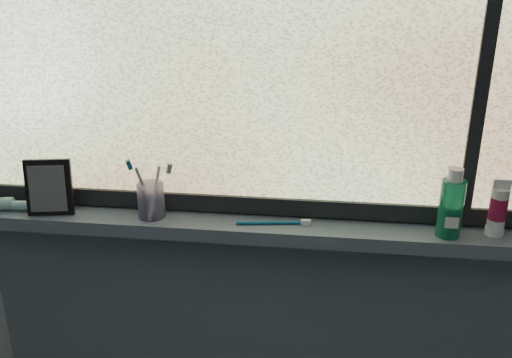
{
  "coord_description": "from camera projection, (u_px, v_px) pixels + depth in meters",
  "views": [
    {
      "loc": [
        0.21,
        -0.19,
        1.72
      ],
      "look_at": [
        0.06,
        1.05,
        1.22
      ],
      "focal_mm": 40.0,
      "sensor_mm": 36.0,
      "label": 1
    }
  ],
  "objects": [
    {
      "name": "vanity_mirror",
      "position": [
        49.0,
        187.0,
        1.61
      ],
      "size": [
        0.14,
        0.09,
        0.16
      ],
      "primitive_type": "cube",
      "rotation": [
        0.0,
        0.0,
        0.19
      ],
      "color": "black",
      "rests_on": "windowsill"
    },
    {
      "name": "mouthwash_bottle",
      "position": [
        452.0,
        203.0,
        1.48
      ],
      "size": [
        0.06,
        0.06,
        0.16
      ],
      "primitive_type": "cylinder",
      "rotation": [
        0.0,
        0.0,
        0.02
      ],
      "color": "#1B8E63",
      "rests_on": "windowsill"
    },
    {
      "name": "windowsill",
      "position": [
        243.0,
        227.0,
        1.61
      ],
      "size": [
        1.62,
        0.14,
        0.04
      ],
      "primitive_type": "cube",
      "color": "#4E5A68",
      "rests_on": "wall_back"
    },
    {
      "name": "toothbrush_lying",
      "position": [
        269.0,
        222.0,
        1.57
      ],
      "size": [
        0.22,
        0.05,
        0.01
      ],
      "primitive_type": null,
      "rotation": [
        0.0,
        0.0,
        0.14
      ],
      "color": "#0C5674",
      "rests_on": "windowsill"
    },
    {
      "name": "cream_tube",
      "position": [
        499.0,
        206.0,
        1.49
      ],
      "size": [
        0.06,
        0.06,
        0.11
      ],
      "primitive_type": "cylinder",
      "rotation": [
        0.0,
        0.0,
        -0.32
      ],
      "color": "silver",
      "rests_on": "windowsill"
    },
    {
      "name": "toothpaste_tube",
      "position": [
        9.0,
        204.0,
        1.65
      ],
      "size": [
        0.22,
        0.08,
        0.04
      ],
      "primitive_type": null,
      "rotation": [
        0.0,
        0.0,
        0.19
      ],
      "color": "silver",
      "rests_on": "windowsill"
    },
    {
      "name": "toothbrush_cup",
      "position": [
        151.0,
        200.0,
        1.6
      ],
      "size": [
        0.1,
        0.1,
        0.1
      ],
      "primitive_type": "cylinder",
      "rotation": [
        0.0,
        0.0,
        0.37
      ],
      "color": "#AFA4D9",
      "rests_on": "windowsill"
    },
    {
      "name": "wall_back",
      "position": [
        247.0,
        134.0,
        1.58
      ],
      "size": [
        3.0,
        0.01,
        2.5
      ],
      "primitive_type": "cube",
      "color": "#9EA3A8",
      "rests_on": "ground"
    },
    {
      "name": "frame_bottom",
      "position": [
        246.0,
        204.0,
        1.63
      ],
      "size": [
        1.6,
        0.03,
        0.05
      ],
      "primitive_type": "cube",
      "color": "black",
      "rests_on": "windowsill"
    },
    {
      "name": "window_pane",
      "position": [
        245.0,
        32.0,
        1.46
      ],
      "size": [
        1.5,
        0.01,
        1.0
      ],
      "primitive_type": "cube",
      "color": "silver",
      "rests_on": "wall_back"
    },
    {
      "name": "frame_mullion",
      "position": [
        489.0,
        36.0,
        1.38
      ],
      "size": [
        0.03,
        0.03,
        1.0
      ],
      "primitive_type": "cube",
      "color": "black",
      "rests_on": "wall_back"
    }
  ]
}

